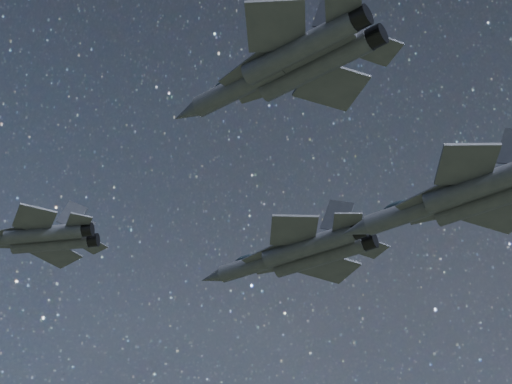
# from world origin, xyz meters

# --- Properties ---
(jet_lead) EXTENTS (15.28, 10.81, 3.88)m
(jet_lead) POSITION_xyz_m (-21.40, 1.36, 141.11)
(jet_lead) COLOR #343641
(jet_left) EXTENTS (19.80, 13.26, 5.01)m
(jet_left) POSITION_xyz_m (1.88, 10.67, 142.33)
(jet_left) COLOR #343641
(jet_right) EXTENTS (18.05, 11.84, 4.64)m
(jet_right) POSITION_xyz_m (5.43, -16.33, 140.77)
(jet_right) COLOR #343641
(jet_slot) EXTENTS (20.12, 13.35, 5.12)m
(jet_slot) POSITION_xyz_m (17.52, -0.53, 138.96)
(jet_slot) COLOR #343641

